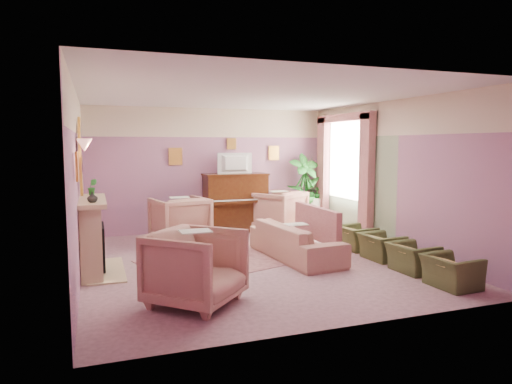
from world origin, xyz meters
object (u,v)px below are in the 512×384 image
object	(u,v)px
piano	(235,203)
coffee_table	(215,249)
olive_chair_b	(413,253)
olive_chair_c	(381,243)
television	(236,162)
floral_armchair_left	(180,217)
side_table	(311,212)
floral_armchair_right	(278,209)
olive_chair_a	(451,266)
olive_chair_d	(356,234)
sofa	(296,234)
floral_armchair_front	(196,264)

from	to	relation	value
piano	coffee_table	size ratio (longest dim) A/B	1.40
olive_chair_b	olive_chair_c	distance (m)	0.82
television	floral_armchair_left	xyz separation A→B (m)	(-1.42, -0.75, -1.08)
floral_armchair_left	side_table	xyz separation A→B (m)	(3.31, 0.76, -0.17)
floral_armchair_right	olive_chair_c	size ratio (longest dim) A/B	1.51
television	floral_armchair_left	world-z (taller)	television
olive_chair_a	olive_chair_d	world-z (taller)	same
coffee_table	sofa	size ratio (longest dim) A/B	0.48
floral_armchair_right	television	bearing A→B (deg)	161.76
olive_chair_a	olive_chair_c	bearing A→B (deg)	90.00
television	olive_chair_d	bearing A→B (deg)	-56.34
olive_chair_b	floral_armchair_left	bearing A→B (deg)	132.41
sofa	olive_chair_c	world-z (taller)	sofa
olive_chair_d	side_table	size ratio (longest dim) A/B	0.98
floral_armchair_right	floral_armchair_front	world-z (taller)	same
television	floral_armchair_front	world-z (taller)	television
sofa	floral_armchair_front	distance (m)	2.73
floral_armchair_left	floral_armchair_right	size ratio (longest dim) A/B	1.00
olive_chair_c	olive_chair_d	distance (m)	0.82
olive_chair_c	floral_armchair_front	bearing A→B (deg)	-162.18
sofa	olive_chair_d	world-z (taller)	sofa
floral_armchair_right	olive_chair_a	distance (m)	4.66
coffee_table	side_table	world-z (taller)	side_table
coffee_table	olive_chair_c	size ratio (longest dim) A/B	1.45
floral_armchair_left	olive_chair_c	distance (m)	3.95
olive_chair_d	olive_chair_b	bearing A→B (deg)	-90.00
olive_chair_a	coffee_table	bearing A→B (deg)	138.50
piano	olive_chair_b	world-z (taller)	piano
floral_armchair_left	olive_chair_c	world-z (taller)	floral_armchair_left
olive_chair_b	side_table	distance (m)	4.10
floral_armchair_front	olive_chair_d	distance (m)	4.00
piano	floral_armchair_right	xyz separation A→B (m)	(0.91, -0.35, -0.13)
olive_chair_b	olive_chair_c	bearing A→B (deg)	90.00
floral_armchair_front	olive_chair_a	size ratio (longest dim) A/B	1.51
floral_armchair_left	floral_armchair_right	bearing A→B (deg)	10.89
olive_chair_d	floral_armchair_front	bearing A→B (deg)	-150.91
floral_armchair_right	side_table	world-z (taller)	floral_armchair_right
floral_armchair_left	floral_armchair_front	bearing A→B (deg)	-96.99
olive_chair_b	sofa	bearing A→B (deg)	134.16
floral_armchair_front	olive_chair_b	distance (m)	3.51
olive_chair_a	olive_chair_b	xyz separation A→B (m)	(0.00, 0.82, 0.00)
floral_armchair_left	floral_armchair_right	xyz separation A→B (m)	(2.33, 0.45, 0.00)
floral_armchair_front	floral_armchair_right	bearing A→B (deg)	55.77
sofa	side_table	world-z (taller)	sofa
olive_chair_a	olive_chair_b	bearing A→B (deg)	90.00
floral_armchair_front	olive_chair_c	size ratio (longest dim) A/B	1.51
floral_armchair_right	side_table	bearing A→B (deg)	17.58
piano	floral_armchair_left	distance (m)	1.63
floral_armchair_left	olive_chair_a	world-z (taller)	floral_armchair_left
floral_armchair_right	side_table	distance (m)	1.04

